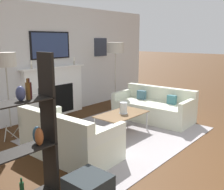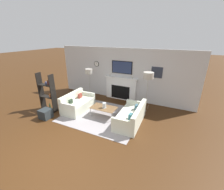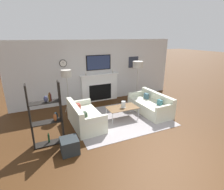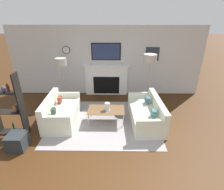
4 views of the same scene
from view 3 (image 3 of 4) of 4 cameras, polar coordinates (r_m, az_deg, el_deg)
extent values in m
plane|color=#3E240F|center=(4.66, 17.63, -19.78)|extent=(60.00, 60.00, 0.00)
cube|color=silver|center=(7.87, -4.44, 7.78)|extent=(7.48, 0.07, 2.70)
cube|color=white|center=(7.94, -4.02, 2.30)|extent=(1.67, 0.16, 1.19)
cube|color=black|center=(7.92, -3.77, 0.90)|extent=(1.04, 0.01, 0.72)
cube|color=white|center=(7.78, -4.07, 6.64)|extent=(1.79, 0.22, 0.04)
cylinder|color=#B2AD9E|center=(7.54, -8.50, 6.65)|extent=(0.04, 0.04, 0.10)
cylinder|color=white|center=(7.52, -8.54, 7.35)|extent=(0.03, 0.03, 0.09)
cylinder|color=#B2AD9E|center=(7.97, 0.26, 7.49)|extent=(0.04, 0.04, 0.10)
cylinder|color=white|center=(7.95, 0.26, 8.16)|extent=(0.03, 0.03, 0.09)
cube|color=black|center=(7.77, -4.39, 10.54)|extent=(1.12, 0.04, 0.65)
cube|color=navy|center=(7.75, -4.34, 10.52)|extent=(1.04, 0.01, 0.58)
cylinder|color=black|center=(7.38, -15.69, 9.93)|extent=(0.30, 0.02, 0.30)
cylinder|color=silver|center=(7.37, -15.67, 9.91)|extent=(0.26, 0.00, 0.26)
cube|color=black|center=(7.36, -15.69, 10.16)|extent=(0.01, 0.00, 0.07)
cube|color=#2B3140|center=(8.54, 7.01, 10.61)|extent=(0.52, 0.02, 0.52)
cube|color=gray|center=(6.39, 2.67, -7.58)|extent=(3.24, 2.64, 0.01)
cube|color=silver|center=(5.88, -8.50, -7.83)|extent=(0.91, 1.64, 0.45)
cube|color=silver|center=(5.63, -12.10, -4.81)|extent=(0.21, 1.62, 0.34)
cube|color=silver|center=(6.42, -10.73, -2.53)|extent=(0.87, 0.13, 0.18)
cube|color=silver|center=(5.10, -6.00, -8.10)|extent=(0.87, 0.13, 0.18)
cube|color=brown|center=(6.02, -10.87, -3.81)|extent=(0.11, 0.22, 0.22)
cube|color=#283728|center=(5.40, -8.81, -6.54)|extent=(0.11, 0.20, 0.19)
cube|color=silver|center=(6.93, 12.12, -3.95)|extent=(0.93, 1.85, 0.43)
cube|color=silver|center=(7.01, 14.56, -0.59)|extent=(0.23, 1.82, 0.32)
cube|color=beige|center=(6.23, 17.20, -4.02)|extent=(0.86, 0.13, 0.18)
cube|color=silver|center=(7.47, 8.20, 0.42)|extent=(0.86, 0.13, 0.18)
cube|color=#3A6D76|center=(6.61, 15.34, -2.39)|extent=(0.11, 0.21, 0.20)
cube|color=#406573|center=(7.19, 11.11, -0.32)|extent=(0.11, 0.22, 0.21)
cube|color=brown|center=(6.26, 3.39, -4.10)|extent=(1.09, 0.63, 0.02)
cylinder|color=#B7B7BC|center=(5.91, 0.20, -7.70)|extent=(0.02, 0.02, 0.40)
cylinder|color=#B7B7BC|center=(6.36, 8.58, -5.94)|extent=(0.02, 0.02, 0.40)
cylinder|color=#B7B7BC|center=(6.37, -1.85, -5.71)|extent=(0.02, 0.02, 0.40)
cylinder|color=#B7B7BC|center=(6.79, 6.09, -4.22)|extent=(0.02, 0.02, 0.40)
cylinder|color=silver|center=(6.21, 3.75, -3.06)|extent=(0.15, 0.15, 0.23)
cylinder|color=silver|center=(6.23, 3.74, -3.49)|extent=(0.08, 0.08, 0.13)
cylinder|color=silver|center=(6.26, 3.73, -3.97)|extent=(0.18, 0.18, 0.01)
cylinder|color=#9E998E|center=(7.16, -13.03, -4.04)|extent=(0.09, 0.23, 0.27)
cylinder|color=#9E998E|center=(7.17, -14.55, -4.13)|extent=(0.17, 0.19, 0.27)
cylinder|color=#9E998E|center=(7.01, -13.82, -4.59)|extent=(0.23, 0.07, 0.27)
cylinder|color=#9E998E|center=(6.87, -14.24, 1.14)|extent=(0.02, 0.02, 1.15)
cylinder|color=#B2ADA3|center=(6.70, -14.72, 6.86)|extent=(0.39, 0.39, 0.25)
cylinder|color=#9E998E|center=(8.25, 8.45, -0.58)|extent=(0.09, 0.23, 0.29)
cylinder|color=#9E998E|center=(8.19, 7.20, -0.67)|extent=(0.17, 0.19, 0.29)
cylinder|color=#9E998E|center=(8.08, 8.21, -1.01)|extent=(0.23, 0.07, 0.29)
cylinder|color=#9E998E|center=(7.96, 8.20, 4.42)|extent=(0.02, 0.02, 1.25)
cylinder|color=#B2ADA3|center=(7.81, 8.45, 9.84)|extent=(0.45, 0.45, 0.27)
cube|color=black|center=(4.91, -25.20, -6.74)|extent=(0.04, 0.28, 1.75)
cube|color=black|center=(4.93, -16.30, -5.53)|extent=(0.04, 0.28, 1.75)
cube|color=black|center=(5.30, -19.66, -14.50)|extent=(0.81, 0.28, 0.02)
cube|color=black|center=(4.99, -20.47, -8.26)|extent=(0.81, 0.28, 0.01)
cube|color=black|center=(4.77, -21.22, -2.25)|extent=(0.81, 0.28, 0.02)
cylinder|color=brown|center=(4.74, -19.75, -0.91)|extent=(0.05, 0.05, 0.19)
cylinder|color=brown|center=(4.70, -19.90, 0.43)|extent=(0.02, 0.02, 0.05)
ellipsoid|color=#284E67|center=(4.98, -17.88, -6.55)|extent=(0.11, 0.11, 0.21)
cylinder|color=#3D1919|center=(4.75, -19.52, -0.83)|extent=(0.06, 0.06, 0.19)
cylinder|color=#3D1919|center=(4.72, -19.67, 0.50)|extent=(0.03, 0.03, 0.05)
ellipsoid|color=#9C5027|center=(4.91, -18.09, -6.92)|extent=(0.10, 0.10, 0.22)
cylinder|color=#194223|center=(5.26, -19.93, -13.16)|extent=(0.05, 0.05, 0.23)
cylinder|color=#194223|center=(5.19, -20.11, -11.78)|extent=(0.02, 0.02, 0.06)
ellipsoid|color=#3C436D|center=(4.74, -20.84, -1.19)|extent=(0.10, 0.10, 0.17)
cube|color=#242A2C|center=(4.73, -13.67, -15.79)|extent=(0.44, 0.44, 0.39)
camera|label=1|loc=(2.51, -52.75, -11.06)|focal=42.00mm
camera|label=2|loc=(5.54, 66.98, 12.39)|focal=24.00mm
camera|label=4|loc=(3.00, 58.42, 13.82)|focal=28.00mm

